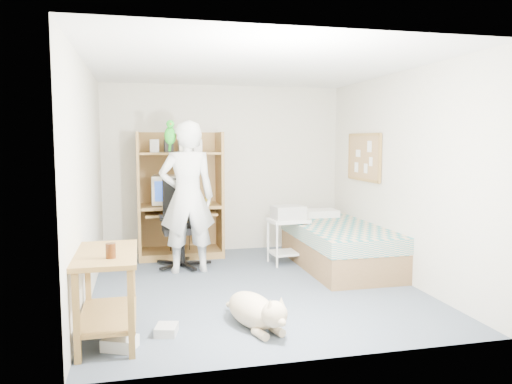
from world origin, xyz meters
TOP-DOWN VIEW (x-y plane):
  - floor at (0.00, 0.00)m, footprint 4.00×4.00m
  - wall_back at (0.00, 2.00)m, footprint 3.60×0.02m
  - wall_right at (1.80, 0.00)m, footprint 0.02×4.00m
  - wall_left at (-1.80, 0.00)m, footprint 0.02×4.00m
  - ceiling at (0.00, 0.00)m, footprint 3.60×4.00m
  - computer_hutch at (-0.70, 1.74)m, footprint 1.20×0.63m
  - bed at (1.30, 0.62)m, footprint 1.02×2.02m
  - side_desk at (-1.55, -1.20)m, footprint 0.50×1.00m
  - corkboard at (1.77, 0.90)m, footprint 0.04×0.94m
  - office_chair at (-0.73, 1.14)m, footprint 0.65×0.65m
  - person at (-0.68, 0.83)m, footprint 0.72×0.48m
  - parrot at (-0.88, 0.84)m, footprint 0.14×0.25m
  - dog at (-0.28, -1.26)m, footprint 0.51×0.96m
  - printer_cart at (0.70, 0.94)m, footprint 0.55×0.46m
  - printer at (0.70, 0.94)m, footprint 0.45×0.36m
  - crt_monitor at (-0.86, 1.75)m, footprint 0.49×0.51m
  - keyboard at (-0.67, 1.58)m, footprint 0.47×0.23m
  - pencil_cup at (-0.30, 1.65)m, footprint 0.08×0.08m
  - drink_glass at (-1.50, -1.43)m, footprint 0.08×0.08m
  - floor_box_a at (-1.45, -1.45)m, footprint 0.31×0.29m
  - floor_box_b at (-1.06, -1.22)m, footprint 0.23×0.26m

SIDE VIEW (x-z plane):
  - floor at x=0.00m, z-range 0.00..0.00m
  - floor_box_b at x=-1.06m, z-range 0.00..0.08m
  - floor_box_a at x=-1.45m, z-range 0.00..0.10m
  - dog at x=-0.28m, z-range -0.02..0.35m
  - bed at x=1.30m, z-range -0.04..0.62m
  - printer_cart at x=0.70m, z-range 0.10..0.72m
  - office_chair at x=-0.73m, z-range -0.17..0.99m
  - side_desk at x=-1.55m, z-range 0.12..0.87m
  - keyboard at x=-0.67m, z-range 0.66..0.69m
  - printer at x=0.70m, z-range 0.62..0.80m
  - drink_glass at x=-1.50m, z-range 0.75..0.87m
  - pencil_cup at x=-0.30m, z-range 0.76..0.88m
  - computer_hutch at x=-0.70m, z-range -0.08..1.72m
  - person at x=-0.68m, z-range 0.00..1.93m
  - crt_monitor at x=-0.86m, z-range 0.77..1.18m
  - wall_back at x=0.00m, z-range 0.00..2.50m
  - wall_right at x=1.80m, z-range 0.00..2.50m
  - wall_left at x=-1.80m, z-range 0.00..2.50m
  - corkboard at x=1.77m, z-range 1.12..1.78m
  - parrot at x=-0.88m, z-range 1.57..1.96m
  - ceiling at x=0.00m, z-range 2.49..2.51m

